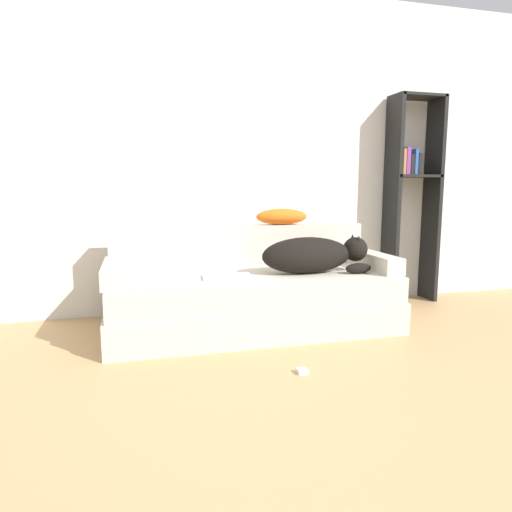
{
  "coord_description": "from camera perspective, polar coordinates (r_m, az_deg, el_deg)",
  "views": [
    {
      "loc": [
        -0.96,
        -1.4,
        1.06
      ],
      "look_at": [
        -0.13,
        1.73,
        0.57
      ],
      "focal_mm": 32.0,
      "sensor_mm": 36.0,
      "label": 1
    }
  ],
  "objects": [
    {
      "name": "laptop",
      "position": [
        3.26,
        -3.64,
        -2.58
      ],
      "size": [
        0.36,
        0.25,
        0.02
      ],
      "rotation": [
        0.0,
        0.0,
        -0.1
      ],
      "color": "silver",
      "rests_on": "couch"
    },
    {
      "name": "couch_arm_left",
      "position": [
        3.28,
        -17.28,
        -1.94
      ],
      "size": [
        0.15,
        0.71,
        0.13
      ],
      "color": "beige",
      "rests_on": "couch"
    },
    {
      "name": "power_adapter",
      "position": [
        2.72,
        5.81,
        -14.11
      ],
      "size": [
        0.06,
        0.06,
        0.03
      ],
      "color": "silver",
      "rests_on": "ground_plane"
    },
    {
      "name": "throw_pillow",
      "position": [
        3.81,
        3.23,
        4.93
      ],
      "size": [
        0.44,
        0.18,
        0.13
      ],
      "color": "orange",
      "rests_on": "couch_backrest"
    },
    {
      "name": "dog",
      "position": [
        3.44,
        7.27,
        0.17
      ],
      "size": [
        0.84,
        0.27,
        0.28
      ],
      "color": "black",
      "rests_on": "couch"
    },
    {
      "name": "couch",
      "position": [
        3.44,
        -0.41,
        -5.76
      ],
      "size": [
        2.12,
        0.9,
        0.42
      ],
      "color": "beige",
      "rests_on": "ground_plane"
    },
    {
      "name": "couch_arm_right",
      "position": [
        3.74,
        14.34,
        -0.54
      ],
      "size": [
        0.15,
        0.71,
        0.13
      ],
      "color": "beige",
      "rests_on": "couch"
    },
    {
      "name": "wall_back",
      "position": [
        4.02,
        -1.02,
        12.72
      ],
      "size": [
        7.88,
        0.06,
        2.7
      ],
      "color": "silver",
      "rests_on": "ground_plane"
    },
    {
      "name": "couch_backrest",
      "position": [
        3.73,
        -1.87,
        1.29
      ],
      "size": [
        2.08,
        0.15,
        0.33
      ],
      "color": "beige",
      "rests_on": "couch"
    },
    {
      "name": "bookshelf",
      "position": [
        4.46,
        18.91,
        8.04
      ],
      "size": [
        0.46,
        0.26,
        1.87
      ],
      "color": "black",
      "rests_on": "ground_plane"
    },
    {
      "name": "ground_plane",
      "position": [
        2.01,
        18.1,
        -23.75
      ],
      "size": [
        20.0,
        20.0,
        0.0
      ],
      "primitive_type": "plane",
      "color": "tan"
    }
  ]
}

